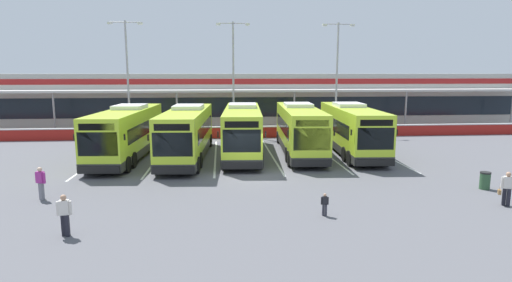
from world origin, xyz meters
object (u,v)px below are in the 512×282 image
coach_bus_centre (243,131)px  pedestrian_in_dark_coat (41,182)px  litter_bin (485,181)px  lamp_post_west (127,71)px  coach_bus_leftmost (128,133)px  pedestrian_child (325,204)px  coach_bus_right_centre (299,130)px  pedestrian_with_handbag (507,188)px  coach_bus_rightmost (351,130)px  lamp_post_centre (233,71)px  pedestrian_near_bin (65,214)px  coach_bus_left_centre (187,134)px  lamp_post_east (337,71)px

coach_bus_centre → pedestrian_in_dark_coat: coach_bus_centre is taller
litter_bin → lamp_post_west: bearing=137.4°
coach_bus_leftmost → pedestrian_child: (11.14, -13.30, -1.24)m
coach_bus_right_centre → pedestrian_with_handbag: size_ratio=7.58×
pedestrian_in_dark_coat → coach_bus_centre: bearing=44.6°
coach_bus_rightmost → litter_bin: 11.29m
coach_bus_centre → litter_bin: (12.32, -10.40, -1.32)m
coach_bus_leftmost → lamp_post_centre: 14.35m
coach_bus_centre → pedestrian_near_bin: size_ratio=7.58×
coach_bus_left_centre → lamp_post_west: bearing=119.4°
coach_bus_leftmost → lamp_post_east: (18.44, 10.83, 4.50)m
lamp_post_centre → litter_bin: bearing=-59.0°
coach_bus_leftmost → pedestrian_in_dark_coat: 10.08m
pedestrian_with_handbag → litter_bin: size_ratio=1.74×
pedestrian_with_handbag → lamp_post_east: 24.19m
pedestrian_near_bin → litter_bin: (19.86, 4.60, -0.41)m
pedestrian_near_bin → litter_bin: pedestrian_near_bin is taller
pedestrian_in_dark_coat → pedestrian_near_bin: size_ratio=1.00×
lamp_post_west → litter_bin: (22.84, -20.98, -5.82)m
lamp_post_centre → coach_bus_leftmost: bearing=-126.2°
lamp_post_west → pedestrian_near_bin: bearing=-83.4°
coach_bus_left_centre → coach_bus_right_centre: bearing=7.9°
pedestrian_in_dark_coat → lamp_post_centre: (10.07, 20.83, 5.42)m
lamp_post_west → lamp_post_centre: same height
coach_bus_leftmost → coach_bus_left_centre: size_ratio=1.00×
lamp_post_centre → coach_bus_left_centre: bearing=-107.9°
coach_bus_right_centre → pedestrian_near_bin: 19.37m
pedestrian_with_handbag → pedestrian_child: bearing=-176.1°
coach_bus_centre → pedestrian_with_handbag: bearing=-48.7°
coach_bus_left_centre → lamp_post_west: size_ratio=1.12×
coach_bus_centre → pedestrian_in_dark_coat: bearing=-135.4°
coach_bus_leftmost → lamp_post_east: bearing=30.4°
pedestrian_near_bin → lamp_post_east: bearing=55.3°
coach_bus_right_centre → litter_bin: size_ratio=13.21×
lamp_post_west → litter_bin: size_ratio=11.83×
coach_bus_centre → pedestrian_near_bin: (-7.54, -15.01, -0.91)m
litter_bin → lamp_post_east: bearing=96.1°
coach_bus_rightmost → lamp_post_centre: lamp_post_centre is taller
coach_bus_leftmost → coach_bus_left_centre: bearing=-6.8°
coach_bus_rightmost → coach_bus_right_centre: bearing=177.9°
coach_bus_right_centre → pedestrian_near_bin: bearing=-128.0°
lamp_post_west → lamp_post_centre: size_ratio=1.00×
pedestrian_child → lamp_post_west: lamp_post_west is taller
coach_bus_right_centre → lamp_post_centre: lamp_post_centre is taller
coach_bus_left_centre → pedestrian_in_dark_coat: coach_bus_left_centre is taller
coach_bus_rightmost → pedestrian_with_handbag: bearing=-76.6°
coach_bus_centre → pedestrian_with_handbag: size_ratio=7.58×
coach_bus_centre → lamp_post_centre: (-0.30, 10.59, 4.50)m
pedestrian_in_dark_coat → coach_bus_left_centre: bearing=55.7°
coach_bus_centre → coach_bus_right_centre: size_ratio=1.00×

